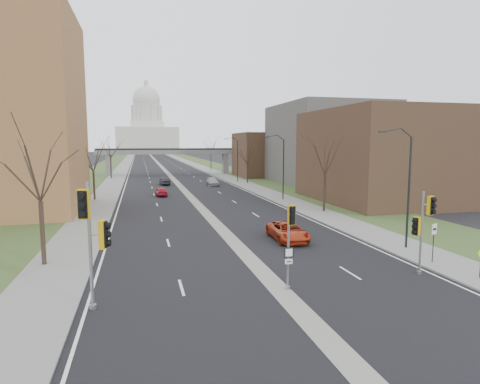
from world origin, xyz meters
name	(u,v)px	position (x,y,z in m)	size (l,w,h in m)	color
ground	(282,293)	(0.00, 0.00, 0.00)	(700.00, 700.00, 0.00)	black
road_surface	(157,162)	(0.00, 150.00, 0.01)	(20.00, 600.00, 0.01)	black
median_strip	(157,162)	(0.00, 150.00, 0.00)	(1.20, 600.00, 0.02)	gray
sidewalk_right	(186,161)	(12.00, 150.00, 0.06)	(4.00, 600.00, 0.12)	gray
sidewalk_left	(127,162)	(-12.00, 150.00, 0.06)	(4.00, 600.00, 0.12)	gray
grass_verge_right	(200,161)	(18.00, 150.00, 0.05)	(8.00, 600.00, 0.10)	#2D441F
grass_verge_left	(111,162)	(-18.00, 150.00, 0.05)	(8.00, 600.00, 0.10)	#2D441F
commercial_block_near	(381,156)	(24.00, 28.00, 6.00)	(16.00, 20.00, 12.00)	#4B3323
commercial_block_mid	(327,144)	(28.00, 52.00, 7.50)	(18.00, 22.00, 15.00)	#57554F
commercial_block_far	(268,155)	(22.00, 70.00, 5.00)	(14.00, 14.00, 10.00)	#4B3323
pedestrian_bridge	(169,155)	(0.00, 80.00, 4.84)	(34.00, 3.00, 6.45)	slate
capitol	(147,129)	(0.00, 320.00, 18.60)	(48.00, 42.00, 55.75)	silver
streetlight_near	(401,154)	(10.99, 6.00, 6.95)	(2.61, 0.20, 8.70)	black
streetlight_mid	(278,149)	(10.99, 32.00, 6.95)	(2.61, 0.20, 8.70)	black
streetlight_far	(233,147)	(10.99, 58.00, 6.95)	(2.61, 0.20, 8.70)	black
tree_left_a	(38,161)	(-13.00, 8.00, 6.64)	(7.20, 7.20, 9.40)	#382B21
tree_left_b	(93,154)	(-13.00, 38.00, 6.23)	(6.75, 6.75, 8.81)	#382B21
tree_left_c	(110,146)	(-13.00, 72.00, 7.04)	(7.65, 7.65, 9.99)	#382B21
tree_right_a	(325,153)	(13.00, 22.00, 6.64)	(7.20, 7.20, 9.40)	#382B21
tree_right_b	(247,153)	(13.00, 55.00, 5.82)	(6.30, 6.30, 8.22)	#382B21
tree_right_c	(211,145)	(13.00, 95.00, 7.04)	(7.65, 7.65, 9.99)	#382B21
signal_pole_left	(93,228)	(-9.12, -0.02, 3.91)	(1.23, 1.00, 5.98)	gray
signal_pole_median	(290,231)	(0.44, 0.14, 3.22)	(0.53, 0.75, 4.62)	gray
signal_pole_right	(423,221)	(8.79, 0.65, 3.23)	(1.08, 0.83, 4.94)	gray
speed_limit_sign	(434,236)	(11.09, 2.42, 1.84)	(0.51, 0.23, 2.50)	black
car_left_near	(161,192)	(-4.02, 40.36, 0.66)	(1.56, 3.87, 1.32)	maroon
car_left_far	(165,181)	(-2.57, 56.03, 0.66)	(1.39, 3.98, 1.31)	black
car_right_near	(288,231)	(4.35, 10.64, 0.72)	(2.39, 5.19, 1.44)	#A32C11
car_right_mid	(213,182)	(5.86, 52.86, 0.68)	(1.91, 4.70, 1.36)	#94939A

